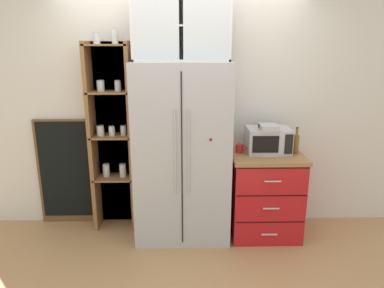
{
  "coord_description": "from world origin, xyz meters",
  "views": [
    {
      "loc": [
        0.04,
        -3.41,
        1.95
      ],
      "look_at": [
        0.1,
        0.04,
        1.0
      ],
      "focal_mm": 32.98,
      "sensor_mm": 36.0,
      "label": 1
    }
  ],
  "objects_px": {
    "microwave": "(268,140)",
    "chalkboard_menu": "(65,172)",
    "bottle_amber": "(296,142)",
    "bottle_cobalt": "(266,142)",
    "coffee_maker": "(267,139)",
    "refrigerator": "(182,153)",
    "mug_red": "(240,148)"
  },
  "relations": [
    {
      "from": "coffee_maker",
      "to": "bottle_amber",
      "type": "height_order",
      "value": "coffee_maker"
    },
    {
      "from": "coffee_maker",
      "to": "chalkboard_menu",
      "type": "bearing_deg",
      "value": 172.84
    },
    {
      "from": "coffee_maker",
      "to": "chalkboard_menu",
      "type": "height_order",
      "value": "coffee_maker"
    },
    {
      "from": "refrigerator",
      "to": "mug_red",
      "type": "bearing_deg",
      "value": 5.39
    },
    {
      "from": "bottle_amber",
      "to": "bottle_cobalt",
      "type": "relative_size",
      "value": 1.09
    },
    {
      "from": "bottle_amber",
      "to": "coffee_maker",
      "type": "bearing_deg",
      "value": 179.58
    },
    {
      "from": "mug_red",
      "to": "bottle_cobalt",
      "type": "bearing_deg",
      "value": 3.93
    },
    {
      "from": "mug_red",
      "to": "bottle_amber",
      "type": "relative_size",
      "value": 0.4
    },
    {
      "from": "mug_red",
      "to": "bottle_cobalt",
      "type": "height_order",
      "value": "bottle_cobalt"
    },
    {
      "from": "chalkboard_menu",
      "to": "refrigerator",
      "type": "bearing_deg",
      "value": -12.42
    },
    {
      "from": "refrigerator",
      "to": "microwave",
      "type": "height_order",
      "value": "refrigerator"
    },
    {
      "from": "microwave",
      "to": "mug_red",
      "type": "bearing_deg",
      "value": -179.83
    },
    {
      "from": "bottle_amber",
      "to": "chalkboard_menu",
      "type": "relative_size",
      "value": 0.23
    },
    {
      "from": "refrigerator",
      "to": "bottle_amber",
      "type": "xyz_separation_m",
      "value": [
        1.17,
        0.01,
        0.1
      ]
    },
    {
      "from": "microwave",
      "to": "bottle_amber",
      "type": "height_order",
      "value": "bottle_amber"
    },
    {
      "from": "bottle_amber",
      "to": "chalkboard_menu",
      "type": "xyz_separation_m",
      "value": [
        -2.48,
        0.28,
        -0.41
      ]
    },
    {
      "from": "bottle_amber",
      "to": "bottle_cobalt",
      "type": "xyz_separation_m",
      "value": [
        -0.3,
        0.06,
        -0.01
      ]
    },
    {
      "from": "coffee_maker",
      "to": "bottle_amber",
      "type": "relative_size",
      "value": 1.12
    },
    {
      "from": "microwave",
      "to": "coffee_maker",
      "type": "bearing_deg",
      "value": -112.92
    },
    {
      "from": "coffee_maker",
      "to": "mug_red",
      "type": "relative_size",
      "value": 2.78
    },
    {
      "from": "bottle_amber",
      "to": "chalkboard_menu",
      "type": "height_order",
      "value": "chalkboard_menu"
    },
    {
      "from": "bottle_amber",
      "to": "bottle_cobalt",
      "type": "height_order",
      "value": "bottle_amber"
    },
    {
      "from": "refrigerator",
      "to": "chalkboard_menu",
      "type": "bearing_deg",
      "value": 167.58
    },
    {
      "from": "coffee_maker",
      "to": "chalkboard_menu",
      "type": "xyz_separation_m",
      "value": [
        -2.18,
        0.27,
        -0.44
      ]
    },
    {
      "from": "refrigerator",
      "to": "bottle_amber",
      "type": "distance_m",
      "value": 1.17
    },
    {
      "from": "coffee_maker",
      "to": "mug_red",
      "type": "distance_m",
      "value": 0.3
    },
    {
      "from": "refrigerator",
      "to": "microwave",
      "type": "distance_m",
      "value": 0.9
    },
    {
      "from": "microwave",
      "to": "chalkboard_menu",
      "type": "bearing_deg",
      "value": 173.97
    },
    {
      "from": "microwave",
      "to": "bottle_amber",
      "type": "relative_size",
      "value": 1.59
    },
    {
      "from": "bottle_cobalt",
      "to": "chalkboard_menu",
      "type": "height_order",
      "value": "chalkboard_menu"
    },
    {
      "from": "refrigerator",
      "to": "bottle_amber",
      "type": "bearing_deg",
      "value": 0.63
    },
    {
      "from": "microwave",
      "to": "bottle_cobalt",
      "type": "xyz_separation_m",
      "value": [
        -0.02,
        0.02,
        -0.02
      ]
    }
  ]
}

